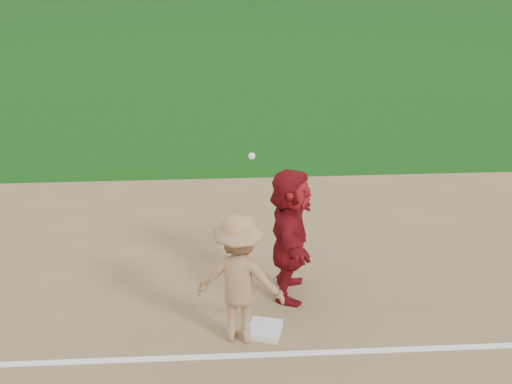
{
  "coord_description": "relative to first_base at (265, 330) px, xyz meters",
  "views": [
    {
      "loc": [
        -0.52,
        -7.47,
        5.43
      ],
      "look_at": [
        0.0,
        1.5,
        1.3
      ],
      "focal_mm": 45.0,
      "sensor_mm": 36.0,
      "label": 1
    }
  ],
  "objects": [
    {
      "name": "ground",
      "position": [
        -0.02,
        0.33,
        -0.07
      ],
      "size": [
        160.0,
        160.0,
        0.0
      ],
      "primitive_type": "plane",
      "color": "#10420C",
      "rests_on": "ground"
    },
    {
      "name": "foul_line",
      "position": [
        -0.02,
        -0.47,
        -0.04
      ],
      "size": [
        60.0,
        0.1,
        0.01
      ],
      "primitive_type": "cube",
      "color": "white",
      "rests_on": "infield_dirt"
    },
    {
      "name": "first_base",
      "position": [
        0.0,
        0.0,
        0.0
      ],
      "size": [
        0.53,
        0.53,
        0.1
      ],
      "primitive_type": "cube",
      "rotation": [
        0.0,
        0.0,
        -0.26
      ],
      "color": "white",
      "rests_on": "infield_dirt"
    },
    {
      "name": "base_runner",
      "position": [
        0.42,
        0.95,
        0.96
      ],
      "size": [
        0.84,
        1.93,
        2.01
      ],
      "primitive_type": "imported",
      "rotation": [
        0.0,
        0.0,
        1.44
      ],
      "color": "maroon",
      "rests_on": "infield_dirt"
    },
    {
      "name": "first_base_play",
      "position": [
        -0.34,
        -0.06,
        0.86
      ],
      "size": [
        1.3,
        0.92,
        2.56
      ],
      "color": "gray",
      "rests_on": "infield_dirt"
    }
  ]
}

